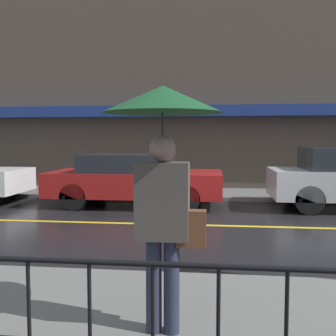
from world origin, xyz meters
TOP-DOWN VIEW (x-y plane):
  - ground_plane at (0.00, 0.00)m, footprint 80.00×80.00m
  - sidewalk_far at (0.00, 4.15)m, footprint 28.00×2.15m
  - lane_marking at (0.00, 0.00)m, footprint 25.20×0.12m
  - building_storefront at (0.00, 5.36)m, footprint 28.00×0.85m
  - railing_foreground at (0.00, -5.54)m, footprint 12.00×0.04m
  - pedestrian at (-1.00, -4.56)m, footprint 0.97×0.97m
  - car_red at (-2.61, 2.15)m, footprint 4.37×1.91m

SIDE VIEW (x-z plane):
  - ground_plane at x=0.00m, z-range 0.00..0.00m
  - lane_marking at x=0.00m, z-range 0.00..0.01m
  - sidewalk_far at x=0.00m, z-range 0.00..0.10m
  - railing_foreground at x=0.00m, z-range 0.22..1.14m
  - car_red at x=-2.61m, z-range 0.03..1.36m
  - pedestrian at x=-1.00m, z-range 0.66..2.70m
  - building_storefront at x=0.00m, z-range -0.04..6.63m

